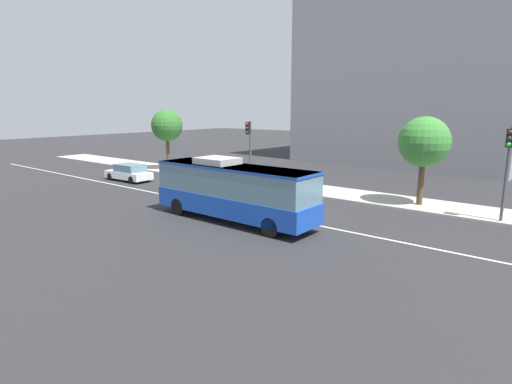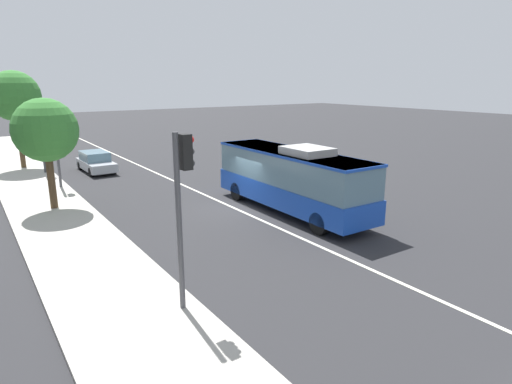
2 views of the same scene
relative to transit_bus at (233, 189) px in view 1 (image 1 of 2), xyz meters
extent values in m
plane|color=#28282B|center=(2.12, 2.08, -1.81)|extent=(160.00, 160.00, 0.00)
cube|color=#B2ADA3|center=(2.12, 10.20, -1.74)|extent=(80.00, 3.86, 0.14)
cube|color=silver|center=(2.12, 2.08, -1.80)|extent=(76.00, 0.16, 0.01)
cube|color=#1947B7|center=(0.02, 0.00, -0.83)|extent=(10.02, 2.58, 1.10)
cube|color=slate|center=(0.02, 0.00, 0.50)|extent=(9.82, 2.50, 1.58)
cube|color=#1947B7|center=(0.02, 0.00, 1.23)|extent=(9.92, 2.56, 0.12)
cube|color=#B2B2B2|center=(-1.18, 0.01, 1.47)|extent=(2.21, 1.82, 0.36)
cylinder|color=black|center=(3.43, 1.07, -1.31)|extent=(1.00, 0.31, 1.00)
cylinder|color=black|center=(3.42, -1.13, -1.31)|extent=(1.00, 0.31, 1.00)
cylinder|color=black|center=(-3.37, 1.13, -1.31)|extent=(1.00, 0.31, 1.00)
cylinder|color=black|center=(-3.38, -1.07, -1.31)|extent=(1.00, 0.31, 1.00)
cube|color=white|center=(-15.79, 3.97, -1.29)|extent=(4.56, 1.96, 0.60)
cube|color=slate|center=(-15.54, 3.98, -0.67)|extent=(2.58, 1.75, 0.64)
cylinder|color=black|center=(-17.26, 3.12, -1.49)|extent=(0.65, 0.24, 0.64)
cylinder|color=black|center=(-17.32, 4.72, -1.49)|extent=(0.65, 0.24, 0.64)
cylinder|color=black|center=(-14.26, 3.23, -1.49)|extent=(0.65, 0.24, 0.64)
cylinder|color=black|center=(-14.32, 4.83, -1.49)|extent=(0.65, 0.24, 0.64)
cylinder|color=#47474C|center=(-6.03, 8.82, 0.79)|extent=(0.16, 0.16, 5.20)
cube|color=black|center=(-6.03, 8.54, 2.84)|extent=(0.33, 0.29, 0.96)
sphere|color=red|center=(-6.02, 8.39, 3.16)|extent=(0.22, 0.22, 0.22)
sphere|color=#2D2D2D|center=(-6.02, 8.39, 2.84)|extent=(0.22, 0.22, 0.22)
sphere|color=#2D2D2D|center=(-6.02, 8.39, 2.52)|extent=(0.22, 0.22, 0.22)
cylinder|color=#47474C|center=(11.76, 8.74, 0.79)|extent=(0.16, 0.16, 5.20)
cube|color=black|center=(11.75, 8.46, 2.84)|extent=(0.33, 0.29, 0.96)
sphere|color=#2D2D2D|center=(11.75, 8.31, 3.16)|extent=(0.22, 0.22, 0.22)
sphere|color=#2D2D2D|center=(11.75, 8.31, 2.84)|extent=(0.22, 0.22, 0.22)
sphere|color=#1ED838|center=(11.75, 8.31, 2.52)|extent=(0.22, 0.22, 0.22)
cylinder|color=#4C3823|center=(-17.77, 10.04, -0.13)|extent=(0.36, 0.36, 3.37)
sphere|color=#2D6B28|center=(-17.77, 10.04, 2.72)|extent=(3.11, 3.11, 3.11)
cylinder|color=#4C3823|center=(7.04, 9.94, -0.33)|extent=(0.36, 0.36, 2.96)
sphere|color=#387F33|center=(7.04, 9.94, 2.33)|extent=(3.14, 3.14, 3.14)
cube|color=#939399|center=(-1.19, 33.24, 8.39)|extent=(24.11, 18.00, 20.40)
camera|label=1|loc=(14.74, -16.41, 4.33)|focal=28.60mm
camera|label=2|loc=(-16.59, 13.45, 4.69)|focal=30.48mm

